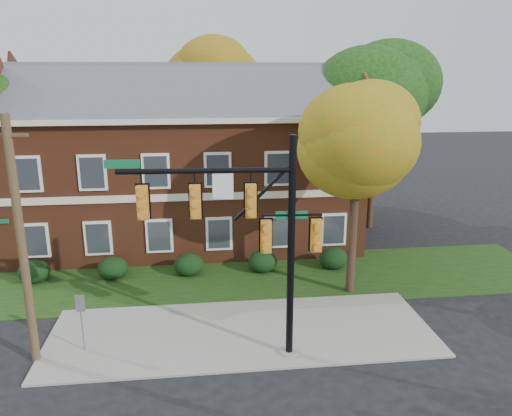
{
  "coord_description": "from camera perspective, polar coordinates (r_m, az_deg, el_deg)",
  "views": [
    {
      "loc": [
        -1.44,
        -15.46,
        9.33
      ],
      "look_at": [
        0.75,
        3.0,
        4.22
      ],
      "focal_mm": 35.0,
      "sensor_mm": 36.0,
      "label": 1
    }
  ],
  "objects": [
    {
      "name": "hedge_far_right",
      "position": [
        24.7,
        8.86,
        -5.72
      ],
      "size": [
        1.4,
        1.26,
        1.05
      ],
      "primitive_type": "ellipsoid",
      "color": "black",
      "rests_on": "ground"
    },
    {
      "name": "grass_strip",
      "position": [
        23.44,
        -2.71,
        -8.07
      ],
      "size": [
        30.0,
        6.0,
        0.04
      ],
      "primitive_type": "cube",
      "color": "#193811",
      "rests_on": "ground"
    },
    {
      "name": "hedge_center",
      "position": [
        23.85,
        -7.68,
        -6.45
      ],
      "size": [
        1.4,
        1.26,
        1.05
      ],
      "primitive_type": "ellipsoid",
      "color": "black",
      "rests_on": "ground"
    },
    {
      "name": "hedge_left",
      "position": [
        24.19,
        -16.05,
        -6.62
      ],
      "size": [
        1.4,
        1.26,
        1.05
      ],
      "primitive_type": "ellipsoid",
      "color": "black",
      "rests_on": "ground"
    },
    {
      "name": "utility_pole",
      "position": [
        17.23,
        -25.22,
        -3.7
      ],
      "size": [
        1.26,
        0.35,
        8.16
      ],
      "rotation": [
        0.0,
        0.0,
        -0.2
      ],
      "color": "#483721",
      "rests_on": "ground"
    },
    {
      "name": "tree_far_rear",
      "position": [
        35.27,
        -5.68,
        14.49
      ],
      "size": [
        6.84,
        6.46,
        11.52
      ],
      "color": "black",
      "rests_on": "ground"
    },
    {
      "name": "traffic_signal",
      "position": [
        15.65,
        -0.81,
        -2.05
      ],
      "size": [
        6.71,
        0.72,
        7.49
      ],
      "rotation": [
        0.0,
        0.0,
        -0.05
      ],
      "color": "gray",
      "rests_on": "ground"
    },
    {
      "name": "hedge_right",
      "position": [
        24.03,
        0.74,
        -6.14
      ],
      "size": [
        1.4,
        1.26,
        1.05
      ],
      "primitive_type": "ellipsoid",
      "color": "black",
      "rests_on": "ground"
    },
    {
      "name": "tree_near_right",
      "position": [
        20.62,
        12.27,
        7.6
      ],
      "size": [
        4.5,
        4.25,
        8.58
      ],
      "color": "black",
      "rests_on": "ground"
    },
    {
      "name": "sidewalk",
      "position": [
        18.96,
        -1.58,
        -13.99
      ],
      "size": [
        14.0,
        5.0,
        0.08
      ],
      "primitive_type": "cube",
      "color": "gray",
      "rests_on": "ground"
    },
    {
      "name": "apartment_building",
      "position": [
        27.76,
        -7.88,
        6.21
      ],
      "size": [
        18.8,
        8.8,
        9.74
      ],
      "color": "brown",
      "rests_on": "ground"
    },
    {
      "name": "sign_post",
      "position": [
        18.13,
        -19.37,
        -11.36
      ],
      "size": [
        0.31,
        0.06,
        2.13
      ],
      "rotation": [
        0.0,
        0.0,
        0.01
      ],
      "color": "slate",
      "rests_on": "ground"
    },
    {
      "name": "hedge_far_left",
      "position": [
        25.02,
        -24.03,
        -6.65
      ],
      "size": [
        1.4,
        1.26,
        1.05
      ],
      "primitive_type": "ellipsoid",
      "color": "black",
      "rests_on": "ground"
    },
    {
      "name": "tree_right_rear",
      "position": [
        30.27,
        14.4,
        12.6
      ],
      "size": [
        6.3,
        5.95,
        10.62
      ],
      "color": "black",
      "rests_on": "ground"
    },
    {
      "name": "ground",
      "position": [
        18.12,
        -1.28,
        -15.65
      ],
      "size": [
        120.0,
        120.0,
        0.0
      ],
      "primitive_type": "plane",
      "color": "black",
      "rests_on": "ground"
    }
  ]
}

